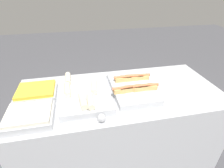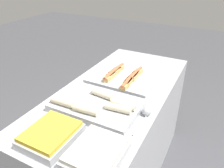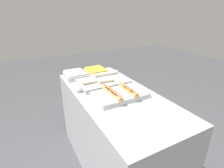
{
  "view_description": "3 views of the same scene",
  "coord_description": "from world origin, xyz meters",
  "px_view_note": "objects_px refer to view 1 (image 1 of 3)",
  "views": [
    {
      "loc": [
        -0.3,
        -1.15,
        1.72
      ],
      "look_at": [
        -0.06,
        0.0,
        1.03
      ],
      "focal_mm": 28.0,
      "sensor_mm": 36.0,
      "label": 1
    },
    {
      "loc": [
        -1.28,
        -0.63,
        1.79
      ],
      "look_at": [
        -0.06,
        0.0,
        1.03
      ],
      "focal_mm": 35.0,
      "sensor_mm": 36.0,
      "label": 2
    },
    {
      "loc": [
        1.4,
        -0.78,
        1.72
      ],
      "look_at": [
        -0.06,
        0.0,
        1.03
      ],
      "focal_mm": 28.0,
      "sensor_mm": 36.0,
      "label": 3
    }
  ],
  "objects_px": {
    "tray_hotdogs": "(132,87)",
    "tray_side_back": "(37,92)",
    "tray_side_front": "(29,117)",
    "serving_spoon_near": "(100,119)",
    "tray_wraps": "(84,93)"
  },
  "relations": [
    {
      "from": "tray_side_back",
      "to": "serving_spoon_near",
      "type": "distance_m",
      "value": 0.58
    },
    {
      "from": "tray_wraps",
      "to": "tray_side_front",
      "type": "xyz_separation_m",
      "value": [
        -0.36,
        -0.21,
        0.0
      ]
    },
    {
      "from": "tray_wraps",
      "to": "tray_side_front",
      "type": "distance_m",
      "value": 0.42
    },
    {
      "from": "tray_wraps",
      "to": "tray_side_back",
      "type": "xyz_separation_m",
      "value": [
        -0.36,
        0.07,
        0.0
      ]
    },
    {
      "from": "tray_hotdogs",
      "to": "tray_side_front",
      "type": "xyz_separation_m",
      "value": [
        -0.74,
        -0.21,
        -0.0
      ]
    },
    {
      "from": "tray_side_front",
      "to": "tray_wraps",
      "type": "bearing_deg",
      "value": 30.39
    },
    {
      "from": "tray_hotdogs",
      "to": "serving_spoon_near",
      "type": "distance_m",
      "value": 0.44
    },
    {
      "from": "tray_wraps",
      "to": "serving_spoon_near",
      "type": "distance_m",
      "value": 0.32
    },
    {
      "from": "tray_hotdogs",
      "to": "tray_side_back",
      "type": "xyz_separation_m",
      "value": [
        -0.74,
        0.07,
        -0.0
      ]
    },
    {
      "from": "tray_side_front",
      "to": "serving_spoon_near",
      "type": "height_order",
      "value": "tray_side_front"
    },
    {
      "from": "tray_hotdogs",
      "to": "serving_spoon_near",
      "type": "bearing_deg",
      "value": -134.87
    },
    {
      "from": "tray_side_front",
      "to": "serving_spoon_near",
      "type": "bearing_deg",
      "value": -12.8
    },
    {
      "from": "tray_side_back",
      "to": "tray_side_front",
      "type": "bearing_deg",
      "value": -90.0
    },
    {
      "from": "tray_hotdogs",
      "to": "tray_side_front",
      "type": "distance_m",
      "value": 0.77
    },
    {
      "from": "tray_wraps",
      "to": "serving_spoon_near",
      "type": "xyz_separation_m",
      "value": [
        0.07,
        -0.31,
        -0.01
      ]
    }
  ]
}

